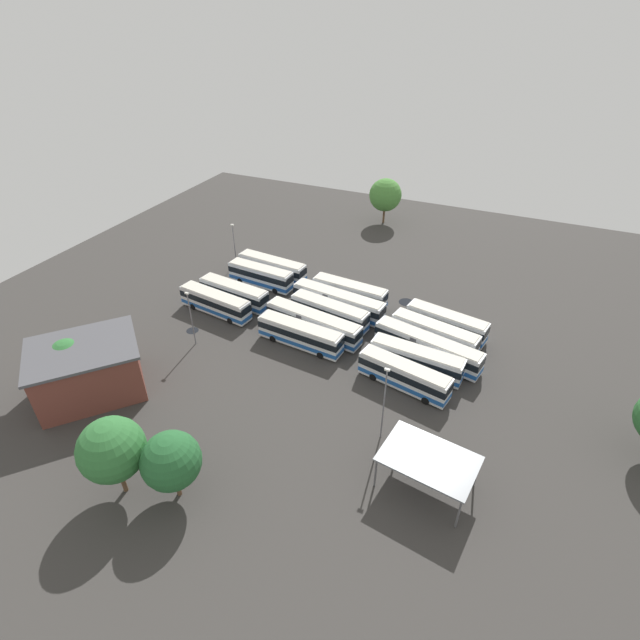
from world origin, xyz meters
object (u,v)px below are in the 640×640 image
bus_row2_slot4 (446,323)px  maintenance_shelter (429,459)px  bus_row0_slot3 (261,276)px  bus_row2_slot2 (427,347)px  bus_row0_slot0 (215,303)px  bus_row0_slot1 (234,293)px  bus_row1_slot2 (330,312)px  lamp_post_by_building (384,402)px  bus_row2_slot0 (404,375)px  lamp_post_far_corner (191,316)px  bus_row1_slot1 (313,323)px  bus_row1_slot4 (350,292)px  tree_south_edge (385,195)px  tree_northwest (171,461)px  lamp_post_mid_lot (234,243)px  bus_row1_slot3 (338,302)px  bus_row2_slot3 (434,334)px  bus_row2_slot1 (417,360)px  bus_row0_slot4 (272,267)px  bus_row1_slot0 (300,335)px  depot_building (88,370)px  tree_east_edge (69,360)px

bus_row2_slot4 → maintenance_shelter: (3.60, -26.54, 2.01)m
bus_row0_slot3 → bus_row2_slot2: (29.74, -7.93, 0.00)m
bus_row0_slot0 → bus_row0_slot1: same height
bus_row1_slot2 → lamp_post_by_building: size_ratio=1.27×
bus_row2_slot0 → lamp_post_far_corner: (-28.81, -3.18, 2.70)m
bus_row1_slot1 → bus_row1_slot2: size_ratio=1.21×
bus_row1_slot4 → tree_south_edge: (-5.04, 33.05, 4.18)m
lamp_post_by_building → tree_northwest: (-15.55, -14.99, -0.39)m
lamp_post_mid_lot → maintenance_shelter: bearing=-37.5°
bus_row1_slot1 → bus_row1_slot2: bearing=73.2°
bus_row2_slot4 → lamp_post_far_corner: 35.37m
bus_row1_slot3 → bus_row1_slot2: bearing=-90.6°
bus_row2_slot3 → tree_south_edge: size_ratio=1.32×
maintenance_shelter → bus_row1_slot1: bearing=137.9°
bus_row2_slot1 → lamp_post_mid_lot: lamp_post_mid_lot is taller
bus_row1_slot4 → bus_row2_slot4: 15.72m
bus_row0_slot4 → bus_row1_slot0: bearing=-50.3°
lamp_post_mid_lot → tree_south_edge: bearing=58.2°
bus_row2_slot0 → bus_row0_slot0: bearing=171.5°
bus_row2_slot4 → bus_row0_slot0: bearing=-165.1°
bus_row1_slot0 → tree_northwest: size_ratio=1.62×
bus_row2_slot4 → bus_row1_slot4: bearing=171.6°
bus_row2_slot4 → tree_northwest: 41.42m
bus_row1_slot3 → depot_building: size_ratio=0.97×
tree_northwest → bus_row1_slot1: bearing=88.8°
bus_row0_slot4 → tree_east_edge: bearing=-103.5°
bus_row1_slot1 → tree_east_edge: size_ratio=2.12×
bus_row1_slot2 → bus_row2_slot4: same height
bus_row1_slot4 → tree_south_edge: size_ratio=1.29×
bus_row0_slot1 → bus_row1_slot0: bearing=-21.6°
bus_row2_slot1 → bus_row0_slot0: bearing=178.2°
bus_row2_slot4 → lamp_post_mid_lot: 39.29m
depot_building → tree_northwest: (18.72, -7.71, 1.50)m
bus_row0_slot0 → bus_row2_slot4: bearing=14.9°
bus_row1_slot2 → tree_east_edge: size_ratio=1.76×
bus_row0_slot3 → bus_row2_slot2: bearing=-14.9°
maintenance_shelter → lamp_post_by_building: bearing=144.1°
bus_row0_slot3 → bus_row1_slot3: same height
bus_row2_slot3 → lamp_post_mid_lot: lamp_post_mid_lot is taller
bus_row1_slot4 → bus_row2_slot2: 16.89m
tree_south_edge → bus_row0_slot0: bearing=-105.7°
bus_row0_slot0 → bus_row0_slot3: (2.04, 10.11, -0.00)m
bus_row1_slot2 → maintenance_shelter: size_ratio=1.28×
bus_row0_slot4 → depot_building: size_ratio=0.82×
bus_row2_slot1 → tree_northwest: 32.01m
bus_row2_slot0 → tree_northwest: (-15.51, -23.93, 3.04)m
bus_row2_slot0 → depot_building: size_ratio=0.78×
bus_row2_slot1 → depot_building: size_ratio=0.79×
bus_row1_slot4 → tree_northwest: 39.73m
bus_row0_slot0 → bus_row1_slot1: same height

